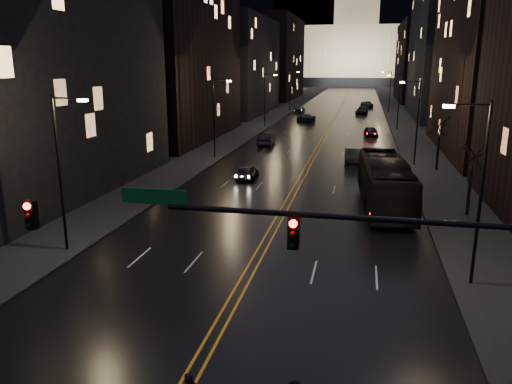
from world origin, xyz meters
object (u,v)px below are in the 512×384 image
Objects in this scene: bus at (385,183)px; receding_car_a at (353,156)px; oncoming_car_a at (247,171)px; oncoming_car_b at (267,139)px; traffic_signal at (374,254)px.

receding_car_a is at bearing 94.94° from bus.
oncoming_car_b reaches higher than oncoming_car_a.
oncoming_car_a is at bearing 109.64° from traffic_signal.
oncoming_car_b is (-1.94, 19.84, 0.10)m from oncoming_car_a.
bus is 16.64m from receding_car_a.
oncoming_car_b is at bearing -86.56° from oncoming_car_a.
bus is at bearing 116.25° from oncoming_car_b.
traffic_signal is 32.67m from oncoming_car_a.
bus is 2.65× the size of oncoming_car_b.
traffic_signal is at bearing 107.48° from oncoming_car_a.
bus is 3.12× the size of oncoming_car_a.
oncoming_car_a is at bearing -138.65° from receding_car_a.
bus is at bearing -84.19° from receding_car_a.
receding_car_a is (9.60, 9.52, 0.09)m from oncoming_car_a.
oncoming_car_b is at bearing 134.77° from receding_car_a.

